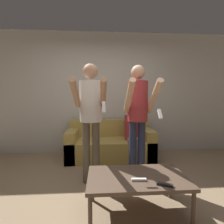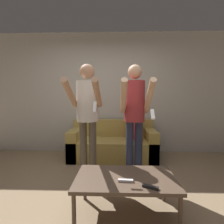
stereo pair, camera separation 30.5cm
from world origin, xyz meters
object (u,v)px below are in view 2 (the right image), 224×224
Objects in this scene: person_standing_right at (135,111)px; remote_near at (150,187)px; coffee_table at (125,180)px; remote_far at (126,181)px; person_seated at (135,130)px; person_standing_left at (87,109)px; couch at (113,145)px.

person_standing_right is 1.14m from remote_near.
remote_far is at bearing -91.59° from coffee_table.
person_standing_left is at bearing -130.55° from person_seated.
remote_near is at bearing -91.02° from person_seated.
remote_near is at bearing -86.47° from person_standing_right.
person_standing_right reaches higher than couch.
person_seated is 1.08× the size of coffee_table.
person_standing_left reaches higher than remote_far.
remote_far is (0.18, -1.90, 0.17)m from couch.
remote_far is (-0.00, -0.11, 0.05)m from coffee_table.
remote_near is (0.74, -0.95, -0.65)m from person_standing_left.
person_seated is 1.67m from coffee_table.
coffee_table is 6.91× the size of remote_far.
remote_far is at bearing -101.16° from person_standing_right.
person_standing_left reaches higher than coffee_table.
remote_far is at bearing 152.74° from remote_near.
couch is at bearing 159.95° from person_seated.
coffee_table is 6.95× the size of remote_near.
coffee_table is 0.32m from remote_near.
person_seated is 7.51× the size of remote_near.
person_standing_left is at bearing 179.96° from person_standing_right.
person_standing_right is at bearing -95.77° from person_seated.
person_standing_left reaches higher than person_seated.
person_standing_right is (0.34, -1.07, 0.80)m from couch.
remote_far is (-0.16, -0.84, -0.63)m from person_standing_right.
couch is at bearing 101.25° from remote_near.
coffee_table is at bearing 134.66° from remote_near.
coffee_table is at bearing 88.41° from remote_far.
remote_near is at bearing -45.34° from coffee_table.
remote_near is at bearing -27.26° from remote_far.
person_seated reaches higher than couch.
coffee_table is at bearing -84.24° from couch.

